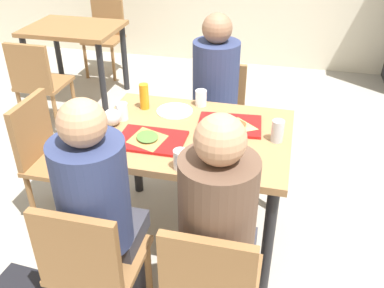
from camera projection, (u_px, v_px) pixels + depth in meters
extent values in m
cube|color=#9E998E|center=(192.00, 234.00, 2.78)|extent=(10.00, 10.00, 0.02)
cube|color=#9E7247|center=(192.00, 136.00, 2.40)|extent=(1.10, 0.83, 0.04)
cylinder|color=black|center=(93.00, 214.00, 2.40)|extent=(0.06, 0.06, 0.71)
cylinder|color=black|center=(268.00, 243.00, 2.20)|extent=(0.06, 0.06, 0.71)
cylinder|color=black|center=(136.00, 149.00, 2.98)|extent=(0.06, 0.06, 0.71)
cylinder|color=black|center=(277.00, 168.00, 2.79)|extent=(0.06, 0.06, 0.71)
cube|color=olive|center=(100.00, 259.00, 2.02)|extent=(0.40, 0.40, 0.03)
cube|color=olive|center=(77.00, 254.00, 1.76)|extent=(0.38, 0.04, 0.40)
cylinder|color=olive|center=(89.00, 259.00, 2.31)|extent=(0.04, 0.04, 0.40)
cylinder|color=olive|center=(148.00, 271.00, 2.24)|extent=(0.04, 0.04, 0.40)
cube|color=olive|center=(214.00, 281.00, 1.91)|extent=(0.40, 0.40, 0.03)
cube|color=olive|center=(206.00, 279.00, 1.65)|extent=(0.38, 0.04, 0.40)
cylinder|color=olive|center=(187.00, 278.00, 2.20)|extent=(0.04, 0.04, 0.40)
cube|color=olive|center=(215.00, 125.00, 3.15)|extent=(0.40, 0.40, 0.03)
cube|color=olive|center=(220.00, 89.00, 3.19)|extent=(0.38, 0.04, 0.40)
cylinder|color=olive|center=(232.00, 165.00, 3.09)|extent=(0.04, 0.04, 0.40)
cylinder|color=olive|center=(187.00, 159.00, 3.16)|extent=(0.04, 0.04, 0.40)
cylinder|color=olive|center=(239.00, 141.00, 3.37)|extent=(0.04, 0.04, 0.40)
cylinder|color=olive|center=(197.00, 136.00, 3.44)|extent=(0.04, 0.04, 0.40)
cube|color=olive|center=(63.00, 162.00, 2.73)|extent=(0.40, 0.40, 0.03)
cube|color=olive|center=(32.00, 130.00, 2.66)|extent=(0.04, 0.38, 0.40)
cylinder|color=olive|center=(103.00, 178.00, 2.95)|extent=(0.04, 0.04, 0.40)
cylinder|color=olive|center=(80.00, 209.00, 2.67)|extent=(0.04, 0.04, 0.40)
cylinder|color=olive|center=(58.00, 172.00, 3.02)|extent=(0.04, 0.04, 0.40)
cylinder|color=olive|center=(32.00, 201.00, 2.74)|extent=(0.04, 0.04, 0.40)
cylinder|color=#383842|center=(108.00, 252.00, 2.33)|extent=(0.10, 0.10, 0.43)
cylinder|color=#383842|center=(136.00, 258.00, 2.30)|extent=(0.10, 0.10, 0.43)
cube|color=#383842|center=(110.00, 231.00, 2.10)|extent=(0.32, 0.28, 0.10)
cylinder|color=navy|center=(93.00, 194.00, 1.84)|extent=(0.32, 0.32, 0.52)
sphere|color=tan|center=(82.00, 123.00, 1.66)|extent=(0.20, 0.20, 0.20)
cylinder|color=#383842|center=(206.00, 271.00, 2.22)|extent=(0.10, 0.10, 0.43)
cylinder|color=#383842|center=(237.00, 276.00, 2.19)|extent=(0.10, 0.10, 0.43)
cube|color=#383842|center=(220.00, 250.00, 1.99)|extent=(0.32, 0.28, 0.10)
cylinder|color=brown|center=(217.00, 214.00, 1.73)|extent=(0.32, 0.32, 0.52)
sphere|color=tan|center=(220.00, 140.00, 1.55)|extent=(0.20, 0.20, 0.20)
cylinder|color=#383842|center=(219.00, 166.00, 3.05)|extent=(0.10, 0.10, 0.43)
cylinder|color=#383842|center=(197.00, 163.00, 3.08)|extent=(0.10, 0.10, 0.43)
cube|color=#383842|center=(211.00, 126.00, 3.01)|extent=(0.32, 0.28, 0.10)
cylinder|color=navy|center=(216.00, 79.00, 2.94)|extent=(0.32, 0.32, 0.52)
sphere|color=#8C664C|center=(217.00, 28.00, 2.76)|extent=(0.20, 0.20, 0.20)
cube|color=#B21414|center=(151.00, 140.00, 2.30)|extent=(0.36, 0.26, 0.02)
cube|color=#B21414|center=(230.00, 125.00, 2.45)|extent=(0.38, 0.29, 0.02)
cylinder|color=white|center=(175.00, 111.00, 2.61)|extent=(0.22, 0.22, 0.01)
cylinder|color=white|center=(213.00, 157.00, 2.16)|extent=(0.22, 0.22, 0.01)
pyramid|color=#C68C47|center=(147.00, 138.00, 2.29)|extent=(0.24, 0.26, 0.01)
ellipsoid|color=#4C7233|center=(147.00, 136.00, 2.29)|extent=(0.17, 0.18, 0.01)
pyramid|color=#DBAD60|center=(234.00, 125.00, 2.42)|extent=(0.21, 0.16, 0.01)
ellipsoid|color=#B74723|center=(234.00, 123.00, 2.42)|extent=(0.15, 0.12, 0.01)
cylinder|color=white|center=(201.00, 98.00, 2.66)|extent=(0.07, 0.07, 0.10)
cylinder|color=white|center=(180.00, 159.00, 2.06)|extent=(0.07, 0.07, 0.10)
cylinder|color=white|center=(122.00, 111.00, 2.50)|extent=(0.07, 0.07, 0.10)
cylinder|color=#B7BCC6|center=(278.00, 131.00, 2.28)|extent=(0.07, 0.07, 0.12)
cylinder|color=orange|center=(144.00, 96.00, 2.61)|extent=(0.06, 0.06, 0.16)
sphere|color=silver|center=(112.00, 117.00, 2.44)|extent=(0.10, 0.10, 0.10)
cube|color=olive|center=(73.00, 28.00, 4.19)|extent=(0.90, 0.70, 0.04)
cylinder|color=black|center=(29.00, 71.00, 4.23)|extent=(0.06, 0.06, 0.71)
cylinder|color=black|center=(102.00, 79.00, 4.07)|extent=(0.06, 0.06, 0.71)
cylinder|color=black|center=(58.00, 52.00, 4.71)|extent=(0.06, 0.06, 0.71)
cylinder|color=black|center=(124.00, 58.00, 4.55)|extent=(0.06, 0.06, 0.71)
cube|color=olive|center=(44.00, 83.00, 3.82)|extent=(0.40, 0.40, 0.03)
cube|color=olive|center=(28.00, 68.00, 3.55)|extent=(0.38, 0.04, 0.40)
cylinder|color=olive|center=(42.00, 96.00, 4.10)|extent=(0.04, 0.04, 0.40)
cylinder|color=olive|center=(74.00, 99.00, 4.04)|extent=(0.04, 0.04, 0.40)
cylinder|color=olive|center=(22.00, 111.00, 3.82)|extent=(0.04, 0.04, 0.40)
cylinder|color=olive|center=(56.00, 115.00, 3.75)|extent=(0.04, 0.04, 0.40)
cube|color=olive|center=(104.00, 40.00, 4.90)|extent=(0.40, 0.40, 0.03)
cube|color=olive|center=(108.00, 17.00, 4.93)|extent=(0.38, 0.04, 0.40)
cylinder|color=olive|center=(113.00, 64.00, 4.83)|extent=(0.04, 0.04, 0.40)
cylinder|color=olive|center=(86.00, 61.00, 4.90)|extent=(0.04, 0.04, 0.40)
cylinder|color=olive|center=(124.00, 54.00, 5.11)|extent=(0.04, 0.04, 0.40)
cylinder|color=olive|center=(98.00, 52.00, 5.18)|extent=(0.04, 0.04, 0.40)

